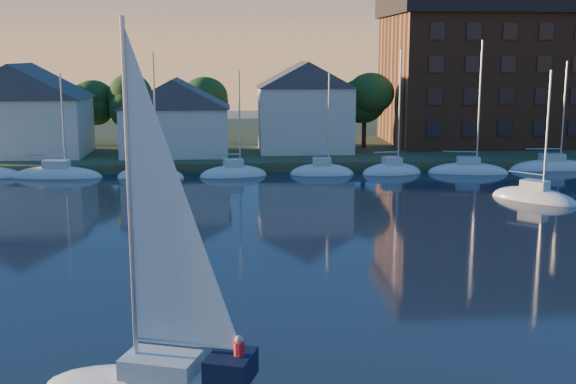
{
  "coord_description": "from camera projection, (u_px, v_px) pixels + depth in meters",
  "views": [
    {
      "loc": [
        -0.19,
        -20.27,
        11.61
      ],
      "look_at": [
        3.19,
        22.0,
        3.47
      ],
      "focal_mm": 45.0,
      "sensor_mm": 36.0,
      "label": 1
    }
  ],
  "objects": [
    {
      "name": "clubhouse_west",
      "position": [
        23.0,
        108.0,
        75.98
      ],
      "size": [
        13.65,
        9.45,
        9.64
      ],
      "color": "beige",
      "rests_on": "shoreline_land"
    },
    {
      "name": "clubhouse_east",
      "position": [
        305.0,
        106.0,
        79.29
      ],
      "size": [
        10.5,
        8.4,
        9.8
      ],
      "color": "beige",
      "rests_on": "shoreline_land"
    },
    {
      "name": "tree_line",
      "position": [
        249.0,
        93.0,
        82.52
      ],
      "size": [
        93.4,
        5.4,
        8.9
      ],
      "color": "#3A251A",
      "rests_on": "shoreline_land"
    },
    {
      "name": "moored_fleet",
      "position": [
        274.0,
        174.0,
        70.31
      ],
      "size": [
        95.5,
        2.4,
        12.05
      ],
      "color": "silver",
      "rests_on": "ground"
    },
    {
      "name": "condo_block",
      "position": [
        515.0,
        69.0,
        86.44
      ],
      "size": [
        31.0,
        17.0,
        17.4
      ],
      "color": "brown",
      "rests_on": "shoreline_land"
    },
    {
      "name": "shoreline_land",
      "position": [
        232.0,
        143.0,
        95.46
      ],
      "size": [
        160.0,
        50.0,
        2.0
      ],
      "primitive_type": "cube",
      "color": "#374126",
      "rests_on": "ground"
    },
    {
      "name": "wooden_dock",
      "position": [
        233.0,
        170.0,
        72.95
      ],
      "size": [
        120.0,
        3.0,
        1.0
      ],
      "primitive_type": "cube",
      "color": "brown",
      "rests_on": "ground"
    },
    {
      "name": "drifting_sailboat_right",
      "position": [
        534.0,
        199.0,
        57.97
      ],
      "size": [
        6.61,
        7.02,
        11.48
      ],
      "rotation": [
        0.0,
        0.0,
        -0.85
      ],
      "color": "silver",
      "rests_on": "ground"
    },
    {
      "name": "clubhouse_centre",
      "position": [
        175.0,
        116.0,
        76.4
      ],
      "size": [
        11.55,
        8.4,
        8.08
      ],
      "color": "beige",
      "rests_on": "shoreline_land"
    }
  ]
}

